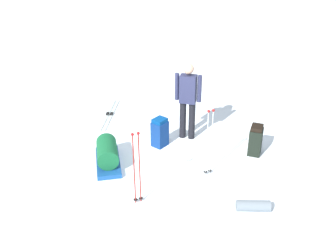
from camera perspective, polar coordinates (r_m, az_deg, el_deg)
The scene contains 9 objects.
ground_plane at distance 7.66m, azimuth -0.00°, elevation -4.66°, with size 80.00×80.00×0.00m, color white.
skier_standing at distance 7.96m, azimuth 3.03°, elevation 4.31°, with size 0.54×0.33×1.70m.
ski_pair_near at distance 9.51m, azimuth -8.85°, elevation 1.74°, with size 0.49×1.80×0.05m.
backpack_large_dark at distance 7.82m, azimuth 13.14°, elevation -2.11°, with size 0.36×0.39×0.64m.
backpack_bright at distance 7.91m, azimuth -1.24°, elevation -0.99°, with size 0.40×0.40×0.63m.
ski_poles_planted_near at distance 6.07m, azimuth -4.77°, elevation -5.92°, with size 0.16×0.10×1.33m.
ski_poles_planted_far at distance 6.80m, azimuth 6.29°, elevation -2.06°, with size 0.16×0.10×1.34m.
gear_sled at distance 7.40m, azimuth -9.16°, elevation -4.24°, with size 0.54×1.12×0.49m.
sleeping_mat_rolled at distance 6.41m, azimuth 12.78°, elevation -11.71°, with size 0.18×0.18×0.55m, color slate.
Camera 1 is at (-0.71, -6.47, 4.04)m, focal length 40.21 mm.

